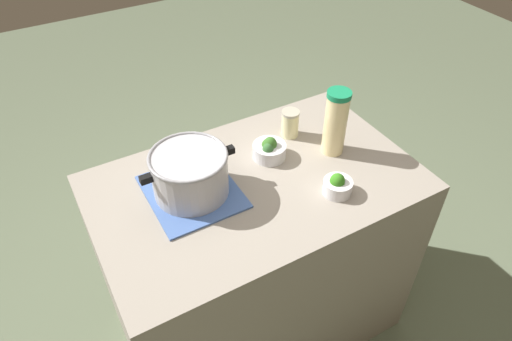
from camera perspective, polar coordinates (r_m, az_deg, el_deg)
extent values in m
plane|color=#616E54|center=(2.32, 0.00, -17.69)|extent=(8.00, 8.00, 0.00)
cube|color=gray|center=(1.96, 0.00, -10.96)|extent=(1.15, 0.72, 0.89)
cube|color=#4A6BB0|center=(1.60, -7.90, -2.60)|extent=(0.30, 0.33, 0.01)
cylinder|color=#B7B7BC|center=(1.54, -8.17, -0.44)|extent=(0.25, 0.25, 0.15)
torus|color=#99999E|center=(1.50, -8.45, 1.75)|extent=(0.26, 0.26, 0.01)
cube|color=black|center=(1.49, -13.45, -1.03)|extent=(0.04, 0.02, 0.02)
cube|color=black|center=(1.56, -3.43, 2.49)|extent=(0.04, 0.02, 0.02)
cylinder|color=#F6E1A0|center=(1.71, 9.76, 5.59)|extent=(0.08, 0.08, 0.24)
cylinder|color=#178352|center=(1.64, 10.27, 9.25)|extent=(0.09, 0.09, 0.02)
ellipsoid|color=yellow|center=(1.69, 10.29, 7.01)|extent=(0.04, 0.04, 0.01)
cylinder|color=beige|center=(1.81, 4.23, 5.70)|extent=(0.07, 0.07, 0.10)
cylinder|color=#B2AD99|center=(1.78, 4.31, 7.15)|extent=(0.07, 0.07, 0.01)
cylinder|color=silver|center=(1.71, 1.66, 2.44)|extent=(0.13, 0.13, 0.05)
ellipsoid|color=#376C23|center=(1.70, 1.51, 3.08)|extent=(0.05, 0.05, 0.06)
ellipsoid|color=#376B25|center=(1.69, 1.76, 3.27)|extent=(0.05, 0.05, 0.06)
ellipsoid|color=#376833|center=(1.68, 1.49, 2.65)|extent=(0.04, 0.04, 0.05)
cylinder|color=silver|center=(1.59, 10.04, -2.00)|extent=(0.10, 0.10, 0.05)
ellipsoid|color=#377227|center=(1.58, 10.03, -1.24)|extent=(0.04, 0.04, 0.05)
ellipsoid|color=#357F1D|center=(1.57, 10.03, -1.32)|extent=(0.05, 0.05, 0.06)
ellipsoid|color=#2D6635|center=(1.58, 10.10, -1.46)|extent=(0.04, 0.04, 0.04)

